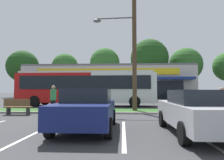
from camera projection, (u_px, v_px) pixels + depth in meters
The scene contains 19 objects.
grass_median at pixel (96, 111), 13.92m from camera, with size 56.00×2.20×0.12m, color #2D5B23.
curb_lip at pixel (93, 113), 12.71m from camera, with size 56.00×0.24×0.12m, color #99968C.
parking_stripe_1 at pixel (19, 141), 5.84m from camera, with size 0.12×4.80×0.01m, color silver.
parking_stripe_2 at pixel (124, 132), 7.07m from camera, with size 0.12×4.80×0.01m, color silver.
parking_stripe_3 at pixel (198, 136), 6.47m from camera, with size 0.12×4.80×0.01m, color silver.
storefront_building at pixel (110, 83), 36.10m from camera, with size 26.50×13.49×5.50m.
tree_far_left at pixel (23, 66), 44.50m from camera, with size 6.85×6.85×10.21m.
tree_left at pixel (65, 67), 45.47m from camera, with size 5.86×5.86×9.74m.
tree_mid_left at pixel (105, 63), 42.50m from camera, with size 6.22×6.22×10.35m.
tree_mid at pixel (149, 58), 44.35m from camera, with size 8.25×8.25×12.66m.
tree_mid_right at pixel (186, 65), 45.44m from camera, with size 7.39×7.39×10.99m.
utility_pole at pixel (132, 41), 13.99m from camera, with size 3.03×2.40×9.06m.
city_bus at pixel (87, 87), 19.17m from camera, with size 12.89×2.87×3.25m.
bus_stop_bench at pixel (18, 106), 12.28m from camera, with size 1.60×0.45×0.95m.
car_0 at pixel (196, 111), 6.74m from camera, with size 1.87×4.65×1.48m.
car_1 at pixel (186, 96), 25.71m from camera, with size 4.40×2.00×1.58m.
car_2 at pixel (87, 109), 7.52m from camera, with size 2.01×4.17×1.53m.
pedestrian_by_pole at pixel (53, 100), 12.55m from camera, with size 0.36×0.36×1.77m.
pedestrian_mid at pixel (222, 103), 10.50m from camera, with size 0.33×0.33×1.63m.
Camera 1 is at (1.88, 0.07, 1.45)m, focal length 32.58 mm.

